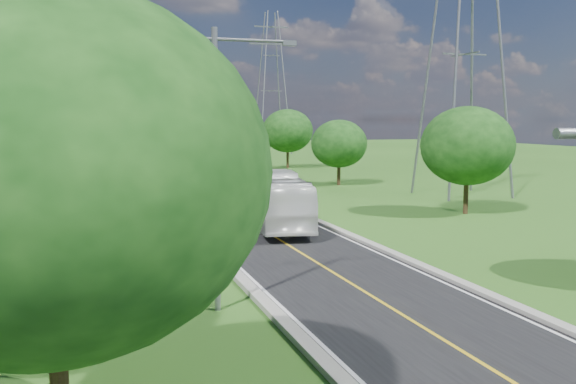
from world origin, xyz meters
The scene contains 22 objects.
ground centered at (0.00, 60.00, 0.00)m, with size 260.00×260.00×0.00m, color #295317.
road centered at (0.00, 66.00, 0.03)m, with size 8.00×150.00×0.06m, color black.
curb_left centered at (-4.25, 66.00, 0.11)m, with size 0.50×150.00×0.22m, color gray.
curb_right centered at (4.25, 66.00, 0.11)m, with size 0.50×150.00×0.22m, color gray.
speed_limit_sign centered at (5.20, 37.98, 1.60)m, with size 0.55×0.09×2.40m.
overpass centered at (0.00, 140.00, 2.41)m, with size 30.00×3.00×3.20m.
streetlight_near_left centered at (-6.00, 12.00, 5.94)m, with size 5.90×0.25×10.00m.
streetlight_mid_left centered at (-6.00, 45.00, 5.94)m, with size 5.90×0.25×10.00m.
streetlight_far_right centered at (6.00, 78.00, 5.94)m, with size 5.90×0.25×10.00m.
power_tower_near centered at (22.00, 40.00, 14.01)m, with size 9.00×6.40×28.00m.
power_tower_far centered at (26.00, 115.00, 14.01)m, with size 9.00×6.40×28.00m.
tree_lc centered at (-15.00, 50.00, 5.58)m, with size 7.56×7.56×8.79m.
tree_ld centered at (-17.00, 74.00, 4.95)m, with size 6.72×6.72×7.82m.
tree_le centered at (-14.50, 98.00, 4.33)m, with size 5.88×5.88×6.84m.
tree_lf centered at (-11.00, 2.00, 5.89)m, with size 7.98×7.98×9.28m.
tree_rb centered at (16.00, 30.00, 4.95)m, with size 6.72×6.72×7.82m.
tree_rc centered at (15.00, 52.00, 4.33)m, with size 5.88×5.88×6.84m.
tree_rd centered at (17.00, 76.00, 5.27)m, with size 7.14×7.14×8.30m.
tree_re centered at (14.50, 100.00, 4.02)m, with size 5.46×5.46×6.35m.
tree_rf centered at (18.00, 120.00, 4.64)m, with size 6.30×6.30×7.33m.
bus_outbound centered at (1.25, 28.44, 1.77)m, with size 2.87×12.28×3.42m, color silver.
bus_inbound centered at (-1.65, 54.60, 1.40)m, with size 2.25×9.61×2.68m, color silver.
Camera 1 is at (-10.42, -10.20, 6.84)m, focal length 40.00 mm.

